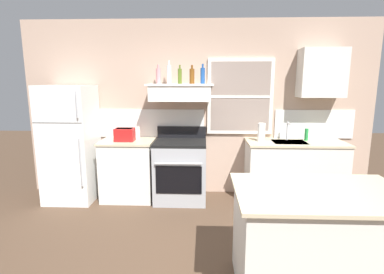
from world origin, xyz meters
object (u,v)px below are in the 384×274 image
object	(u,v)px
toaster	(125,134)
bottle_clear_tall	(169,74)
kitchen_island	(317,242)
bottle_rose_pink	(158,76)
bottle_blue_liqueur	(203,75)
bottle_amber_wine	(192,76)
refrigerator	(70,144)
stove_range	(181,170)
bottle_olive_oil_square	(180,76)
dish_soap_bottle	(306,134)
paper_towel_roll	(261,132)

from	to	relation	value
toaster	bottle_clear_tall	xyz separation A→B (m)	(0.65, 0.16, 0.88)
toaster	bottle_clear_tall	world-z (taller)	bottle_clear_tall
kitchen_island	bottle_rose_pink	bearing A→B (deg)	127.66
bottle_rose_pink	bottle_blue_liqueur	world-z (taller)	bottle_blue_liqueur
bottle_amber_wine	refrigerator	bearing A→B (deg)	-176.21
bottle_clear_tall	toaster	bearing A→B (deg)	-166.33
refrigerator	toaster	bearing A→B (deg)	0.53
stove_range	bottle_clear_tall	distance (m)	1.44
refrigerator	stove_range	bearing A→B (deg)	0.80
refrigerator	bottle_blue_liqueur	xyz separation A→B (m)	(1.97, 0.11, 1.00)
stove_range	bottle_rose_pink	xyz separation A→B (m)	(-0.33, 0.16, 1.40)
bottle_rose_pink	bottle_olive_oil_square	size ratio (longest dim) A/B	1.03
kitchen_island	dish_soap_bottle	bearing A→B (deg)	74.65
paper_towel_roll	dish_soap_bottle	world-z (taller)	paper_towel_roll
kitchen_island	bottle_olive_oil_square	bearing A→B (deg)	122.34
bottle_blue_liqueur	bottle_amber_wine	bearing A→B (deg)	175.33
stove_range	paper_towel_roll	xyz separation A→B (m)	(1.19, 0.04, 0.58)
bottle_clear_tall	kitchen_island	distance (m)	2.94
bottle_clear_tall	bottle_olive_oil_square	distance (m)	0.17
toaster	bottle_clear_tall	bearing A→B (deg)	13.67
bottle_olive_oil_square	bottle_amber_wine	bearing A→B (deg)	-5.11
toaster	bottle_olive_oil_square	xyz separation A→B (m)	(0.81, 0.13, 0.85)
bottle_clear_tall	bottle_olive_oil_square	xyz separation A→B (m)	(0.16, -0.03, -0.03)
stove_range	bottle_amber_wine	world-z (taller)	bottle_amber_wine
bottle_olive_oil_square	dish_soap_bottle	bearing A→B (deg)	0.73
bottle_olive_oil_square	paper_towel_roll	size ratio (longest dim) A/B	1.00
dish_soap_bottle	bottle_olive_oil_square	bearing A→B (deg)	-179.27
stove_range	refrigerator	bearing A→B (deg)	-179.20
dish_soap_bottle	refrigerator	bearing A→B (deg)	-177.40
stove_range	bottle_olive_oil_square	world-z (taller)	bottle_olive_oil_square
refrigerator	paper_towel_roll	size ratio (longest dim) A/B	6.40
bottle_olive_oil_square	dish_soap_bottle	xyz separation A→B (m)	(1.89, 0.02, -0.86)
bottle_rose_pink	bottle_clear_tall	size ratio (longest dim) A/B	0.83
bottle_blue_liqueur	dish_soap_bottle	distance (m)	1.78
refrigerator	bottle_rose_pink	bearing A→B (deg)	7.71
stove_range	bottle_blue_liqueur	distance (m)	1.44
toaster	dish_soap_bottle	bearing A→B (deg)	3.23
bottle_blue_liqueur	toaster	bearing A→B (deg)	-175.02
kitchen_island	refrigerator	bearing A→B (deg)	146.74
refrigerator	bottle_blue_liqueur	world-z (taller)	bottle_blue_liqueur
stove_range	bottle_clear_tall	xyz separation A→B (m)	(-0.17, 0.14, 1.42)
bottle_rose_pink	dish_soap_bottle	size ratio (longest dim) A/B	1.55
stove_range	kitchen_island	xyz separation A→B (m)	(1.30, -1.96, -0.01)
kitchen_island	bottle_amber_wine	bearing A→B (deg)	118.88
bottle_rose_pink	dish_soap_bottle	bearing A→B (deg)	-0.48
bottle_olive_oil_square	dish_soap_bottle	size ratio (longest dim) A/B	1.50
bottle_olive_oil_square	bottle_amber_wine	size ratio (longest dim) A/B	1.01
paper_towel_roll	bottle_amber_wine	bearing A→B (deg)	176.63
stove_range	bottle_olive_oil_square	bearing A→B (deg)	94.54
bottle_rose_pink	bottle_olive_oil_square	xyz separation A→B (m)	(0.32, -0.04, -0.00)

